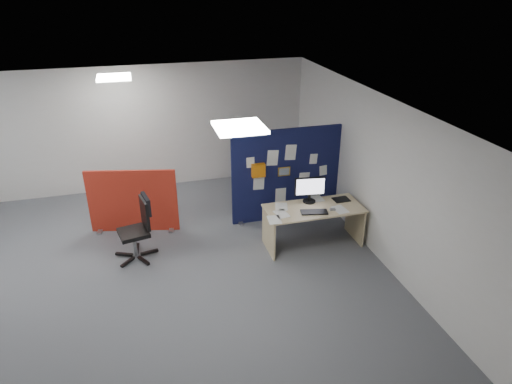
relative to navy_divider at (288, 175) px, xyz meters
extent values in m
plane|color=#515459|center=(-3.46, -1.29, -0.91)|extent=(9.00, 9.00, 0.00)
cube|color=white|center=(-3.46, -1.29, 1.79)|extent=(9.00, 7.00, 0.02)
cube|color=silver|center=(-3.46, 2.21, 0.44)|extent=(9.00, 0.02, 2.70)
cube|color=silver|center=(1.04, -1.29, 0.44)|extent=(0.02, 7.00, 2.70)
cube|color=white|center=(-1.46, -2.29, 1.76)|extent=(0.60, 0.60, 0.04)
cube|color=white|center=(-2.96, 1.21, 1.76)|extent=(0.60, 0.60, 0.04)
cube|color=#0F1037|center=(0.02, 0.00, 0.00)|extent=(2.21, 0.06, 1.82)
cube|color=gray|center=(-0.94, 0.00, -0.89)|extent=(0.08, 0.30, 0.04)
cube|color=gray|center=(0.97, 0.00, -0.89)|extent=(0.08, 0.30, 0.04)
cube|color=white|center=(-0.74, -0.03, 0.34)|extent=(0.15, 0.01, 0.20)
cube|color=white|center=(-0.31, -0.03, 0.39)|extent=(0.21, 0.01, 0.30)
cube|color=white|center=(0.04, -0.03, 0.46)|extent=(0.21, 0.01, 0.30)
cube|color=white|center=(0.50, -0.03, 0.28)|extent=(0.15, 0.01, 0.20)
cube|color=white|center=(-0.58, -0.03, -0.07)|extent=(0.21, 0.01, 0.30)
cube|color=white|center=(0.33, -0.03, -0.13)|extent=(0.21, 0.01, 0.30)
cube|color=white|center=(0.72, -0.03, 0.02)|extent=(0.15, 0.01, 0.20)
cube|color=white|center=(-0.14, -0.03, -0.40)|extent=(0.21, 0.01, 0.30)
cube|color=gold|center=(-0.08, -0.03, 0.09)|extent=(0.24, 0.01, 0.18)
cube|color=orange|center=(-0.60, -0.08, 0.19)|extent=(0.25, 0.10, 0.25)
cube|color=beige|center=(0.12, -1.08, -0.20)|extent=(1.69, 0.75, 0.03)
cube|color=beige|center=(-0.70, -1.08, -0.56)|extent=(0.03, 0.69, 0.70)
cube|color=beige|center=(0.93, -1.08, -0.56)|extent=(0.03, 0.69, 0.70)
cube|color=beige|center=(0.12, -0.73, -0.36)|extent=(1.52, 0.02, 0.30)
cylinder|color=black|center=(0.12, -0.84, -0.17)|extent=(0.22, 0.22, 0.02)
cube|color=black|center=(0.12, -0.84, -0.11)|extent=(0.05, 0.04, 0.11)
cube|color=black|center=(0.12, -0.84, 0.12)|extent=(0.54, 0.11, 0.34)
cube|color=silver|center=(0.12, -0.86, 0.12)|extent=(0.49, 0.07, 0.30)
cube|color=black|center=(0.05, -1.25, -0.17)|extent=(0.48, 0.27, 0.02)
cube|color=gray|center=(0.38, -1.25, -0.17)|extent=(0.11, 0.08, 0.03)
cube|color=black|center=(0.70, -0.93, -0.17)|extent=(0.29, 0.23, 0.01)
cube|color=#AA1A16|center=(-2.89, 0.26, -0.30)|extent=(1.59, 0.42, 1.22)
cube|color=gray|center=(-3.56, 0.26, -0.89)|extent=(0.08, 0.30, 0.04)
cube|color=gray|center=(-2.23, 0.26, -0.89)|extent=(0.08, 0.30, 0.04)
cube|color=black|center=(-2.71, -0.65, -0.87)|extent=(0.31, 0.11, 0.04)
cube|color=black|center=(-2.90, -0.47, -0.87)|extent=(0.08, 0.31, 0.04)
cube|color=black|center=(-3.13, -0.60, -0.87)|extent=(0.30, 0.17, 0.04)
cube|color=black|center=(-3.07, -0.86, -0.87)|extent=(0.24, 0.26, 0.04)
cube|color=black|center=(-2.82, -0.88, -0.87)|extent=(0.19, 0.29, 0.04)
cylinder|color=gray|center=(-2.93, -0.69, -0.66)|extent=(0.06, 0.06, 0.42)
cube|color=black|center=(-2.93, -0.69, -0.43)|extent=(0.55, 0.55, 0.07)
cube|color=black|center=(-2.71, -0.65, -0.10)|extent=(0.14, 0.43, 0.50)
cube|color=black|center=(-2.67, -0.64, 0.05)|extent=(0.14, 0.39, 0.30)
cube|color=white|center=(-0.49, -1.15, -0.18)|extent=(0.24, 0.32, 0.00)
cube|color=white|center=(-0.41, -0.89, -0.18)|extent=(0.29, 0.35, 0.00)
cube|color=white|center=(0.52, -1.26, -0.18)|extent=(0.25, 0.32, 0.00)
cube|color=white|center=(-0.67, -1.31, -0.18)|extent=(0.24, 0.32, 0.00)
cube|color=white|center=(0.30, -0.75, -0.18)|extent=(0.21, 0.30, 0.00)
camera|label=1|loc=(-2.70, -7.52, 3.46)|focal=32.00mm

